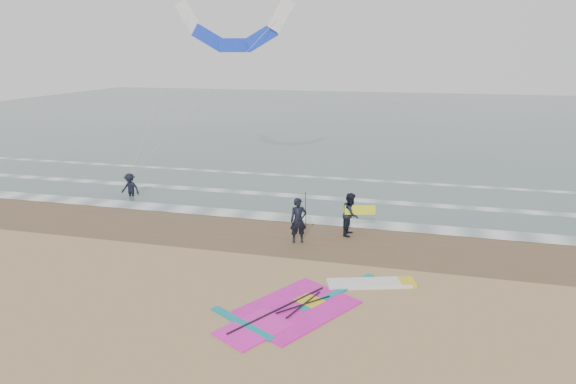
% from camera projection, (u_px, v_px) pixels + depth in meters
% --- Properties ---
extents(ground, '(120.00, 120.00, 0.00)m').
position_uv_depth(ground, '(254.00, 299.00, 16.39)').
color(ground, tan).
rests_on(ground, ground).
extents(sea_water, '(120.00, 80.00, 0.02)m').
position_uv_depth(sea_water, '(379.00, 117.00, 61.20)').
color(sea_water, '#47605E').
rests_on(sea_water, ground).
extents(wet_sand_band, '(120.00, 5.00, 0.01)m').
position_uv_depth(wet_sand_band, '(298.00, 236.00, 21.99)').
color(wet_sand_band, brown).
rests_on(wet_sand_band, ground).
extents(foam_waterline, '(120.00, 9.15, 0.02)m').
position_uv_depth(foam_waterline, '(318.00, 206.00, 26.13)').
color(foam_waterline, white).
rests_on(foam_waterline, ground).
extents(windsurf_rig, '(6.09, 5.76, 0.15)m').
position_uv_depth(windsurf_rig, '(317.00, 302.00, 16.10)').
color(windsurf_rig, white).
rests_on(windsurf_rig, ground).
extents(person_standing, '(0.81, 0.69, 1.89)m').
position_uv_depth(person_standing, '(298.00, 221.00, 21.00)').
color(person_standing, black).
rests_on(person_standing, ground).
extents(person_walking, '(0.78, 0.96, 1.86)m').
position_uv_depth(person_walking, '(351.00, 214.00, 21.88)').
color(person_walking, black).
rests_on(person_walking, ground).
extents(person_wading, '(1.11, 0.68, 1.66)m').
position_uv_depth(person_wading, '(130.00, 182.00, 27.62)').
color(person_wading, black).
rests_on(person_wading, ground).
extents(held_pole, '(0.17, 0.86, 1.82)m').
position_uv_depth(held_pole, '(306.00, 211.00, 20.81)').
color(held_pole, black).
rests_on(held_pole, ground).
extents(carried_kiteboard, '(1.30, 0.51, 0.39)m').
position_uv_depth(carried_kiteboard, '(360.00, 210.00, 21.63)').
color(carried_kiteboard, yellow).
rests_on(carried_kiteboard, ground).
extents(surf_kite, '(8.28, 3.84, 9.33)m').
position_uv_depth(surf_kite, '(234.00, 31.00, 27.72)').
color(surf_kite, white).
rests_on(surf_kite, ground).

